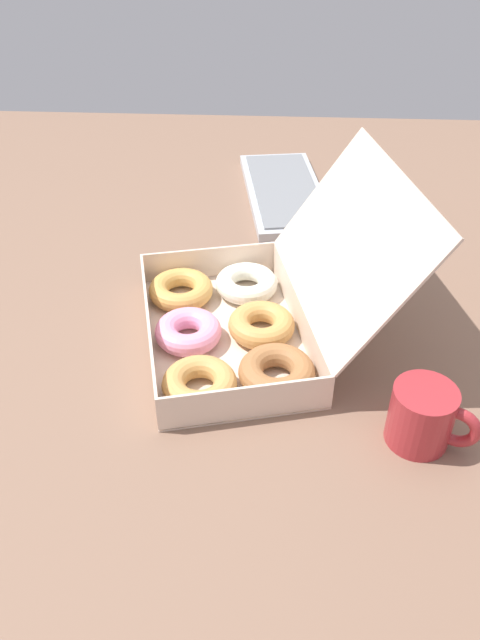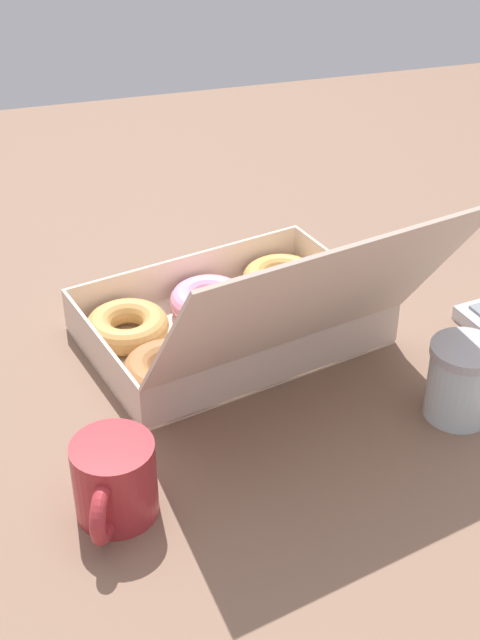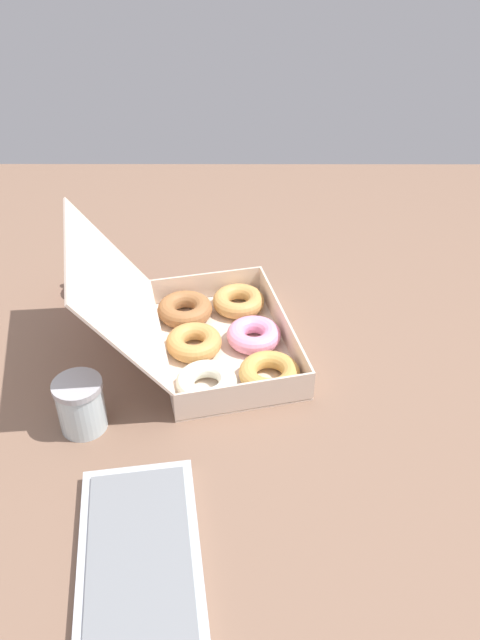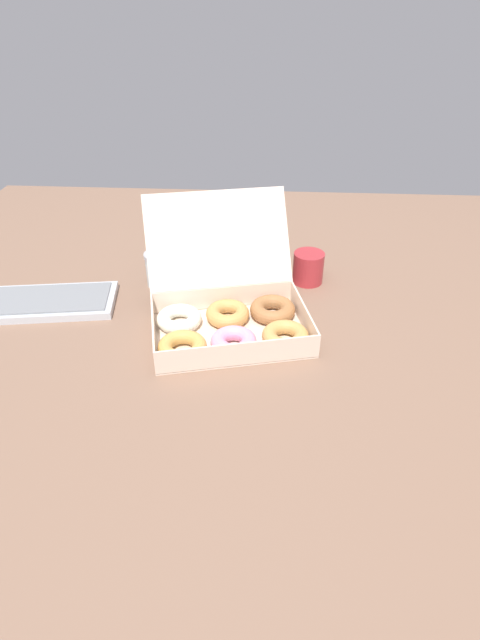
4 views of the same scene
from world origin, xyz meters
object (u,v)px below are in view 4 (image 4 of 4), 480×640
at_px(donut_box, 230,317).
at_px(glass_jar, 160,269).
at_px(keyboard, 39,302).
at_px(coffee_mug, 309,267).

bearing_deg(donut_box, glass_jar, 135.16).
distance_m(donut_box, glass_jar, 0.27).
relative_size(donut_box, glass_jar, 4.81).
xyz_separation_m(donut_box, keyboard, (-0.46, 0.07, -0.02)).
height_order(donut_box, keyboard, donut_box).
distance_m(coffee_mug, glass_jar, 0.38).
height_order(keyboard, coffee_mug, coffee_mug).
bearing_deg(keyboard, glass_jar, 24.35).
xyz_separation_m(coffee_mug, glass_jar, (-0.38, -0.04, 0.00)).
xyz_separation_m(keyboard, glass_jar, (0.27, 0.12, 0.03)).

